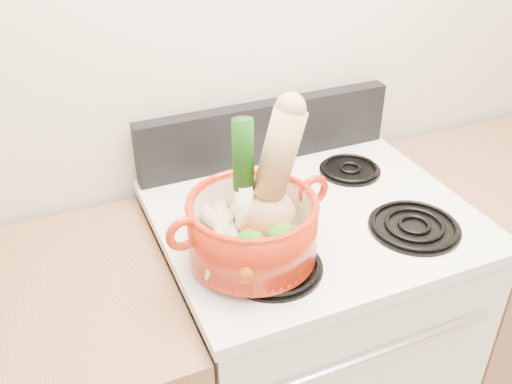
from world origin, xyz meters
name	(u,v)px	position (x,y,z in m)	size (l,w,h in m)	color
wall_back	(260,38)	(0.00, 1.75, 1.30)	(3.50, 0.02, 2.60)	silver
stove_body	(305,346)	(0.00, 1.40, 0.46)	(0.76, 0.65, 0.92)	white
cooktop	(314,217)	(0.00, 1.40, 0.93)	(0.78, 0.67, 0.03)	silver
control_backsplash	(266,132)	(0.00, 1.70, 1.04)	(0.76, 0.05, 0.18)	black
oven_handle	(382,353)	(0.00, 1.06, 0.78)	(0.02, 0.02, 0.60)	silver
burner_front_left	(273,265)	(-0.19, 1.24, 0.96)	(0.22, 0.22, 0.02)	black
burner_front_right	(414,226)	(0.19, 1.24, 0.96)	(0.22, 0.22, 0.02)	black
burner_back_left	(225,198)	(-0.19, 1.54, 0.96)	(0.17, 0.17, 0.02)	black
burner_back_right	(350,169)	(0.19, 1.54, 0.96)	(0.17, 0.17, 0.02)	black
dutch_oven	(252,229)	(-0.22, 1.28, 1.04)	(0.28, 0.28, 0.14)	#AB210A
pot_handle_left	(184,234)	(-0.38, 1.26, 1.09)	(0.08, 0.08, 0.02)	#AB210A
pot_handle_right	(314,191)	(-0.06, 1.30, 1.09)	(0.08, 0.08, 0.02)	#AB210A
squash	(270,176)	(-0.17, 1.31, 1.15)	(0.13, 0.13, 0.31)	tan
leek	(244,179)	(-0.22, 1.32, 1.15)	(0.05, 0.05, 0.30)	white
ginger	(245,209)	(-0.19, 1.39, 1.02)	(0.08, 0.06, 0.05)	tan
parsnip_0	(230,229)	(-0.26, 1.32, 1.02)	(0.05, 0.05, 0.24)	beige
parsnip_1	(217,245)	(-0.30, 1.28, 1.02)	(0.04, 0.04, 0.19)	beige
parsnip_2	(226,228)	(-0.27, 1.31, 1.04)	(0.05, 0.05, 0.21)	beige
parsnip_3	(220,233)	(-0.29, 1.31, 1.03)	(0.04, 0.04, 0.16)	beige
carrot_0	(259,251)	(-0.23, 1.23, 1.02)	(0.03, 0.03, 0.16)	#C8470A
carrot_1	(251,253)	(-0.25, 1.23, 1.02)	(0.03, 0.03, 0.13)	#C34709
carrot_2	(256,238)	(-0.22, 1.26, 1.03)	(0.03, 0.03, 0.18)	#D4640A
carrot_3	(244,254)	(-0.27, 1.22, 1.03)	(0.03, 0.03, 0.15)	#C94E0A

